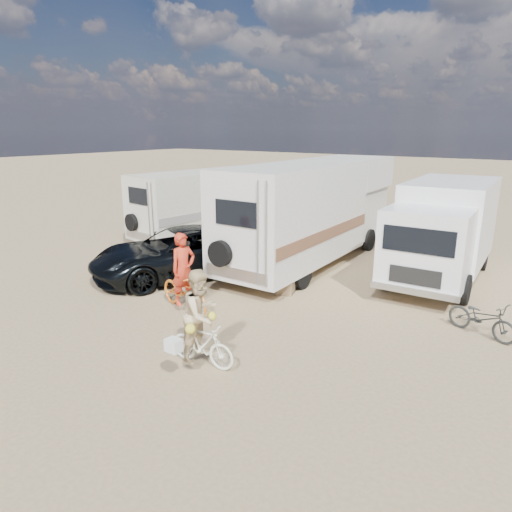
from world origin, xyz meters
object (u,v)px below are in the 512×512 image
Objects in this scene: rv_main at (313,213)px; crate at (285,287)px; box_truck at (442,233)px; bike_parked at (482,318)px; rider_woman at (201,323)px; cooler at (184,268)px; dark_suv at (179,253)px; bike_woman at (202,344)px; bike_man at (184,291)px; rv_left at (214,204)px; rider_man at (184,276)px.

crate is at bearing -75.05° from rv_main.
box_truck reaches higher than bike_parked.
rider_woman is 6.13m from cooler.
dark_suv is 3.04× the size of rider_woman.
dark_suv is at bearing -170.38° from crate.
bike_woman reaches higher than cooler.
bike_man reaches higher than crate.
cooler is (-6.84, -4.28, -1.31)m from box_truck.
bike_parked is (8.73, 0.89, -0.35)m from dark_suv.
bike_man is at bearing -47.74° from rv_left.
bike_woman is (7.27, -8.77, -0.98)m from rv_left.
cooler is 0.98× the size of crate.
dark_suv is 3.75× the size of bike_woman.
box_truck reaches higher than bike_man.
rider_man is at bearing 44.85° from rider_woman.
box_truck is at bearing -22.68° from bike_man.
bike_man is 1.22× the size of bike_parked.
rider_man is 7.19m from bike_parked.
bike_man is 0.42m from rider_man.
box_truck is 3.27× the size of rider_man.
bike_woman is at bearing -116.02° from bike_man.
bike_man is at bearing -18.82° from dark_suv.
box_truck is at bearing 57.29° from dark_suv.
rv_main is 17.95× the size of crate.
rv_left is at bearing 143.34° from dark_suv.
rv_main reaches higher than bike_parked.
rider_man reaches higher than cooler.
bike_woman is 3.05× the size of cooler.
bike_parked is (6.10, -3.00, -1.32)m from rv_main.
box_truck is 8.70m from rider_woman.
rider_man is at bearing 132.73° from bike_parked.
cooler is (-2.19, 2.20, -0.32)m from bike_man.
rv_main reaches higher than bike_woman.
bike_parked is (6.57, 2.87, -0.52)m from rider_man.
bike_parked is (11.51, -4.03, -1.01)m from rv_left.
box_truck is 4.16× the size of bike_woman.
dark_suv is 11.45× the size of cooler.
rv_main is 4.52× the size of bike_man.
bike_man is at bearing 44.85° from rider_woman.
bike_parked reaches higher than crate.
crate is (1.45, 2.59, -0.74)m from rider_man.
bike_man is at bearing 0.00° from rider_man.
rv_left is 4.12× the size of rider_woman.
rv_main is at bearing 52.17° from cooler.
cooler is (-4.52, 4.08, -0.25)m from bike_woman.
crate is at bearing -16.25° from bike_man.
bike_man is 1.08× the size of rider_woman.
rider_woman is (0.00, 0.00, 0.47)m from bike_woman.
box_truck is 8.04m from bike_man.
bike_parked is (4.25, 4.75, -0.02)m from bike_woman.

